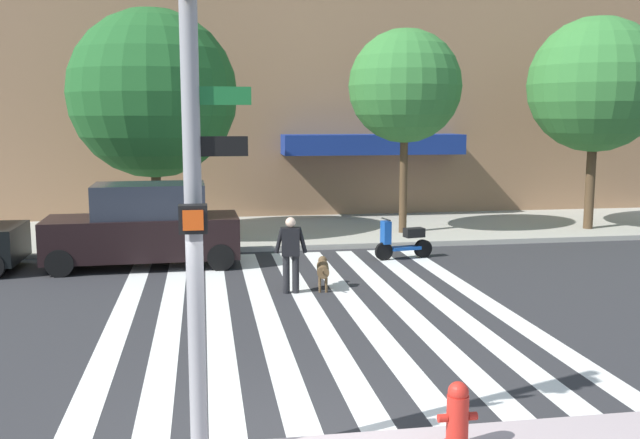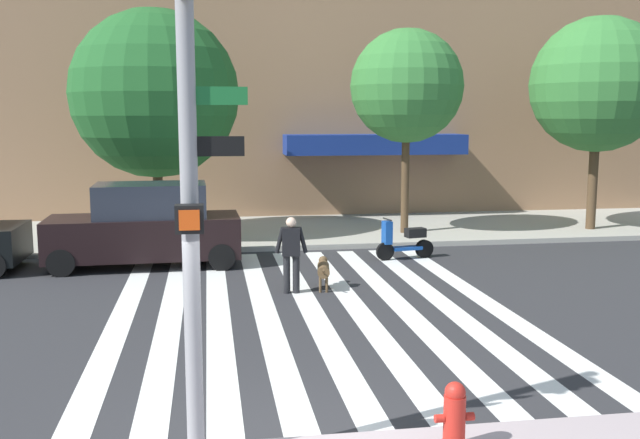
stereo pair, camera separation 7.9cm
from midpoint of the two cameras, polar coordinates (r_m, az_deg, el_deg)
ground_plane at (r=13.95m, az=-5.55°, el=-7.28°), size 160.00×160.00×0.00m
sidewalk_far at (r=22.65m, az=-6.96°, el=-1.04°), size 80.00×6.00×0.15m
crosswalk_stripes at (r=14.07m, az=-0.66°, el=-7.09°), size 7.65×11.24×0.01m
traffic_light_pole at (r=7.12m, az=-10.26°, el=6.38°), size 0.74×0.46×5.80m
fire_hydrant at (r=8.08m, az=11.09°, el=-15.36°), size 0.44×0.32×0.76m
parked_car_behind_first at (r=18.19m, az=-13.73°, el=-0.57°), size 4.76×2.00×2.09m
parked_scooter at (r=18.76m, az=7.00°, el=-1.75°), size 1.62×0.60×1.11m
street_tree_nearest at (r=21.28m, az=-13.09°, el=9.85°), size 4.86×4.86×6.67m
street_tree_middle at (r=21.92m, az=7.13°, el=10.62°), size 3.44×3.44×6.22m
street_tree_further at (r=24.14m, az=21.63°, el=10.07°), size 4.23×4.23×6.69m
pedestrian_dog_walker at (r=14.98m, az=-2.18°, el=-2.52°), size 0.71×0.29×1.64m
dog_on_leash at (r=15.43m, az=0.42°, el=-4.01°), size 0.37×1.15×0.65m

